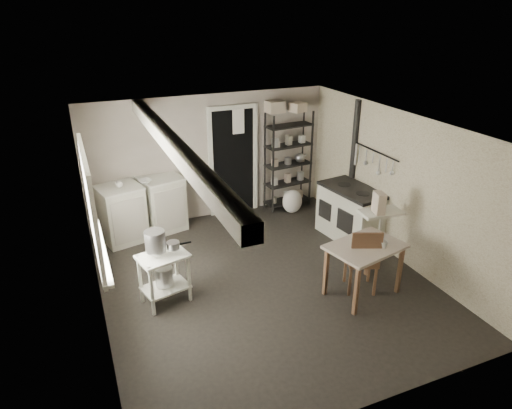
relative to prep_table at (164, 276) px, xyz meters
name	(u,v)px	position (x,y,z in m)	size (l,w,h in m)	color
floor	(264,280)	(1.43, -0.05, -0.40)	(5.00, 5.00, 0.00)	black
ceiling	(265,127)	(1.43, -0.05, 1.90)	(5.00, 5.00, 0.00)	beige
wall_back	(210,157)	(1.43, 2.45, 0.75)	(4.50, 0.02, 2.30)	#A3988B
wall_front	(375,314)	(1.43, -2.55, 0.75)	(4.50, 0.02, 2.30)	#A3988B
wall_left	(92,239)	(-0.82, -0.05, 0.75)	(0.02, 5.00, 2.30)	#A3988B
wall_right	(398,186)	(3.68, -0.05, 0.75)	(0.02, 5.00, 2.30)	#A3988B
window	(89,206)	(-0.79, 0.15, 1.10)	(0.12, 1.76, 1.28)	silver
doorway	(233,163)	(1.88, 2.42, 0.60)	(0.96, 0.10, 2.08)	silver
ceiling_beam	(172,145)	(0.23, -0.05, 1.80)	(0.18, 5.00, 0.18)	silver
wallpaper_panel	(397,186)	(3.67, -0.05, 0.75)	(0.01, 5.00, 2.30)	beige
utensil_rail	(374,151)	(3.62, 0.55, 1.15)	(0.06, 1.20, 0.44)	silver
prep_table	(164,276)	(0.00, 0.00, 0.00)	(0.63, 0.45, 0.72)	silver
stockpot	(155,241)	(-0.08, 0.01, 0.54)	(0.26, 0.26, 0.28)	silver
saucepan	(173,245)	(0.14, -0.02, 0.45)	(0.17, 0.17, 0.09)	silver
bucket	(164,276)	(0.00, 0.03, -0.02)	(0.24, 0.24, 0.26)	silver
base_cabinets	(143,210)	(0.09, 2.13, 0.06)	(1.49, 0.64, 0.98)	beige
mixing_bowl	(145,184)	(0.16, 2.06, 0.55)	(0.28, 0.28, 0.07)	silver
counter_cup	(120,188)	(-0.25, 2.02, 0.57)	(0.12, 0.12, 0.10)	silver
shelf_rack	(288,161)	(2.94, 2.25, 0.55)	(0.90, 0.35, 1.90)	black
shelf_jar	(278,142)	(2.69, 2.20, 0.96)	(0.08, 0.08, 0.18)	silver
storage_box_a	(275,107)	(2.67, 2.31, 1.61)	(0.31, 0.27, 0.21)	beige
storage_box_b	(298,107)	(3.09, 2.21, 1.59)	(0.26, 0.24, 0.17)	beige
stove	(351,214)	(3.35, 0.63, 0.04)	(0.64, 1.16, 0.91)	beige
stovepipe	(355,140)	(3.64, 1.11, 1.19)	(0.10, 0.10, 1.31)	black
side_ledge	(377,243)	(3.15, -0.38, 0.03)	(0.62, 0.33, 0.96)	silver
oats_box	(378,210)	(3.07, -0.41, 0.61)	(0.13, 0.21, 0.32)	beige
work_table	(363,270)	(2.56, -0.87, -0.02)	(1.00, 0.70, 0.76)	#BFB3A3
table_cup	(384,245)	(2.74, -1.01, 0.41)	(0.10, 0.10, 0.09)	silver
chair	(361,259)	(2.60, -0.75, 0.08)	(0.41, 0.43, 0.99)	brown
flour_sack	(292,201)	(2.90, 1.93, -0.16)	(0.39, 0.33, 0.47)	silver
floor_crock	(364,261)	(3.03, -0.26, -0.33)	(0.13, 0.13, 0.16)	silver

